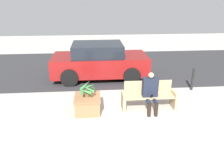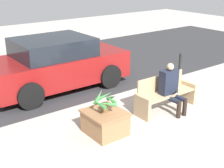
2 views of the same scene
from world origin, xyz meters
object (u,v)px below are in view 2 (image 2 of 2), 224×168
object	(u,v)px
potted_plant	(105,101)
bollard_post	(180,66)
planter_box	(105,122)
parked_car	(56,64)
person_seated	(171,86)
bench	(165,94)

from	to	relation	value
potted_plant	bollard_post	size ratio (longest dim) A/B	0.62
planter_box	parked_car	bearing A→B (deg)	81.32
planter_box	bollard_post	world-z (taller)	bollard_post
person_seated	bollard_post	distance (m)	2.43
person_seated	parked_car	distance (m)	3.38
bench	parked_car	distance (m)	3.24
planter_box	potted_plant	size ratio (longest dim) A/B	1.60
bench	person_seated	xyz separation A→B (m)	(-0.00, -0.17, 0.26)
bench	person_seated	world-z (taller)	person_seated
potted_plant	bollard_post	xyz separation A→B (m)	(3.85, 1.37, -0.29)
bench	person_seated	size ratio (longest dim) A/B	1.40
bollard_post	person_seated	bearing A→B (deg)	-144.00
planter_box	bench	bearing A→B (deg)	3.20
planter_box	parked_car	size ratio (longest dim) A/B	0.22
potted_plant	parked_car	bearing A→B (deg)	81.36
parked_car	bollard_post	size ratio (longest dim) A/B	4.57
planter_box	bollard_post	bearing A→B (deg)	19.43
potted_plant	bollard_post	world-z (taller)	potted_plant
bench	potted_plant	world-z (taller)	potted_plant
parked_car	planter_box	bearing A→B (deg)	-98.68
planter_box	bollard_post	size ratio (longest dim) A/B	0.99
bollard_post	planter_box	bearing A→B (deg)	-160.57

